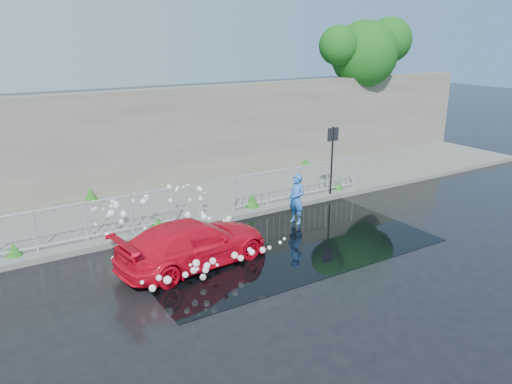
% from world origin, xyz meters
% --- Properties ---
extents(ground, '(90.00, 90.00, 0.00)m').
position_xyz_m(ground, '(0.00, 0.00, 0.00)').
color(ground, black).
rests_on(ground, ground).
extents(pavement, '(30.00, 4.00, 0.15)m').
position_xyz_m(pavement, '(0.00, 5.00, 0.07)').
color(pavement, '#5D5D59').
rests_on(pavement, ground).
extents(curb, '(30.00, 0.25, 0.16)m').
position_xyz_m(curb, '(0.00, 3.00, 0.08)').
color(curb, '#5D5D59').
rests_on(curb, ground).
extents(retaining_wall, '(30.00, 0.60, 3.50)m').
position_xyz_m(retaining_wall, '(0.00, 7.20, 1.90)').
color(retaining_wall, '#5A574C').
rests_on(retaining_wall, pavement).
extents(puddle, '(8.00, 5.00, 0.01)m').
position_xyz_m(puddle, '(0.50, 1.00, 0.01)').
color(puddle, black).
rests_on(puddle, ground).
extents(sign_post, '(0.45, 0.06, 2.50)m').
position_xyz_m(sign_post, '(4.20, 3.10, 1.72)').
color(sign_post, black).
rests_on(sign_post, ground).
extents(tree, '(4.88, 2.96, 6.23)m').
position_xyz_m(tree, '(9.65, 7.41, 4.74)').
color(tree, '#332114').
rests_on(tree, ground).
extents(railing_left, '(5.05, 0.05, 1.10)m').
position_xyz_m(railing_left, '(-4.00, 3.35, 0.74)').
color(railing_left, silver).
rests_on(railing_left, pavement).
extents(railing_right, '(5.05, 0.05, 1.10)m').
position_xyz_m(railing_right, '(3.00, 3.35, 0.74)').
color(railing_right, silver).
rests_on(railing_right, pavement).
extents(weeds, '(12.17, 3.93, 0.43)m').
position_xyz_m(weeds, '(-0.28, 4.52, 0.33)').
color(weeds, '#245416').
rests_on(weeds, pavement).
extents(water_spray, '(3.63, 5.52, 1.09)m').
position_xyz_m(water_spray, '(-2.28, 1.75, 0.65)').
color(water_spray, white).
rests_on(water_spray, ground).
extents(red_car, '(4.08, 2.09, 1.13)m').
position_xyz_m(red_car, '(-2.06, 0.82, 0.57)').
color(red_car, red).
rests_on(red_car, ground).
extents(person, '(0.44, 0.60, 1.52)m').
position_xyz_m(person, '(1.77, 1.80, 0.76)').
color(person, blue).
rests_on(person, ground).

